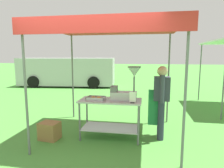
# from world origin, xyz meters

# --- Properties ---
(ground_plane) EXTENTS (70.00, 70.00, 0.00)m
(ground_plane) POSITION_xyz_m (0.00, 6.00, 0.00)
(ground_plane) COLOR #478E38
(stall_canopy) EXTENTS (2.92, 2.50, 2.46)m
(stall_canopy) POSITION_xyz_m (0.25, 0.93, 2.37)
(stall_canopy) COLOR slate
(stall_canopy) RESTS_ON ground
(donut_cart) EXTENTS (1.35, 0.63, 0.87)m
(donut_cart) POSITION_xyz_m (0.25, 0.83, 0.63)
(donut_cart) COLOR #B7B7BC
(donut_cart) RESTS_ON ground
(donut_tray) EXTENTS (0.38, 0.26, 0.07)m
(donut_tray) POSITION_xyz_m (-0.06, 0.76, 0.90)
(donut_tray) COLOR #B7B7BC
(donut_tray) RESTS_ON donut_cart
(donut_fryer) EXTENTS (0.64, 0.28, 0.73)m
(donut_fryer) POSITION_xyz_m (0.60, 0.85, 1.15)
(donut_fryer) COLOR #B7B7BC
(donut_fryer) RESTS_ON donut_cart
(menu_sign) EXTENTS (0.13, 0.05, 0.23)m
(menu_sign) POSITION_xyz_m (0.75, 0.62, 0.97)
(menu_sign) COLOR black
(menu_sign) RESTS_ON donut_cart
(vendor) EXTENTS (0.45, 0.53, 1.61)m
(vendor) POSITION_xyz_m (1.35, 1.01, 0.90)
(vendor) COLOR #2D3347
(vendor) RESTS_ON ground
(supply_crate) EXTENTS (0.45, 0.38, 0.38)m
(supply_crate) POSITION_xyz_m (-1.06, 0.53, 0.19)
(supply_crate) COLOR olive
(supply_crate) RESTS_ON ground
(van_silver) EXTENTS (5.80, 2.49, 1.69)m
(van_silver) POSITION_xyz_m (-3.71, 8.07, 0.88)
(van_silver) COLOR #BCBCC1
(van_silver) RESTS_ON ground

